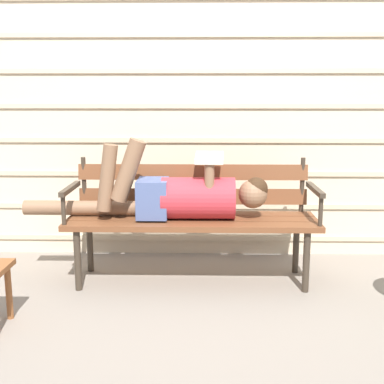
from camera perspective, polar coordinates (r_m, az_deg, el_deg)
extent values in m
plane|color=gray|center=(3.40, -0.03, -10.54)|extent=(12.00, 12.00, 0.00)
cube|color=beige|center=(3.86, 0.19, 9.81)|extent=(4.12, 0.06, 2.33)
cube|color=#C1AD8E|center=(3.99, 0.17, -5.25)|extent=(4.12, 0.02, 0.04)
cube|color=#C1AD8E|center=(3.92, 0.18, -1.62)|extent=(4.12, 0.02, 0.04)
cube|color=#C1AD8E|center=(3.87, 0.18, 2.11)|extent=(4.12, 0.02, 0.04)
cube|color=#C1AD8E|center=(3.84, 0.18, 5.93)|extent=(4.12, 0.02, 0.04)
cube|color=#C1AD8E|center=(3.82, 0.18, 9.80)|extent=(4.12, 0.02, 0.04)
cube|color=#C1AD8E|center=(3.83, 0.19, 13.67)|extent=(4.12, 0.02, 0.04)
cube|color=#C1AD8E|center=(3.85, 0.19, 17.53)|extent=(4.12, 0.02, 0.04)
cube|color=brown|center=(3.19, -0.06, -4.02)|extent=(1.67, 0.14, 0.04)
cube|color=brown|center=(3.34, 0.00, -3.34)|extent=(1.67, 0.14, 0.04)
cube|color=brown|center=(3.49, 0.05, -2.71)|extent=(1.67, 0.14, 0.04)
cube|color=brown|center=(3.53, 0.07, -0.50)|extent=(1.60, 0.05, 0.11)
cube|color=brown|center=(3.50, 0.08, 2.28)|extent=(1.60, 0.05, 0.11)
cylinder|color=#382D23|center=(3.61, -12.21, 0.91)|extent=(0.03, 0.03, 0.38)
cylinder|color=#382D23|center=(3.58, 12.46, 0.82)|extent=(0.03, 0.03, 0.38)
cylinder|color=#382D23|center=(3.33, -12.93, -7.61)|extent=(0.04, 0.04, 0.40)
cylinder|color=#382D23|center=(3.30, 12.92, -7.78)|extent=(0.04, 0.04, 0.40)
cylinder|color=#382D23|center=(3.66, -11.59, -5.84)|extent=(0.04, 0.04, 0.40)
cylinder|color=#382D23|center=(3.63, 11.80, -5.97)|extent=(0.04, 0.04, 0.40)
cube|color=#382D23|center=(3.40, -13.76, 0.38)|extent=(0.04, 0.43, 0.03)
cylinder|color=#382D23|center=(3.26, -14.47, -1.93)|extent=(0.03, 0.03, 0.20)
cube|color=#382D23|center=(3.37, 13.89, 0.28)|extent=(0.04, 0.43, 0.03)
cylinder|color=#382D23|center=(3.22, 14.49, -2.07)|extent=(0.03, 0.03, 0.20)
cylinder|color=#B72D38|center=(3.30, 0.71, -0.71)|extent=(0.48, 0.28, 0.28)
cube|color=#475684|center=(3.32, -4.50, -0.68)|extent=(0.20, 0.26, 0.25)
sphere|color=brown|center=(3.31, 6.97, -0.22)|extent=(0.19, 0.19, 0.19)
sphere|color=#382314|center=(3.31, 7.33, 0.34)|extent=(0.16, 0.16, 0.16)
cylinder|color=brown|center=(3.24, -7.30, 2.46)|extent=(0.24, 0.11, 0.42)
cylinder|color=brown|center=(3.27, -9.65, 1.60)|extent=(0.15, 0.09, 0.44)
cylinder|color=brown|center=(3.47, -12.32, -1.78)|extent=(0.80, 0.10, 0.10)
cylinder|color=brown|center=(3.20, 2.00, 1.23)|extent=(0.06, 0.06, 0.26)
cylinder|color=brown|center=(3.36, 1.96, 1.70)|extent=(0.06, 0.06, 0.26)
cube|color=silver|center=(3.26, 2.00, 3.94)|extent=(0.19, 0.26, 0.06)
cylinder|color=brown|center=(3.05, -20.19, -10.65)|extent=(0.04, 0.04, 0.32)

